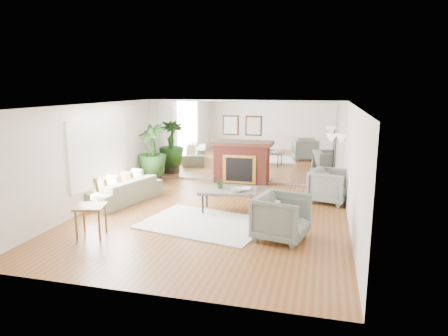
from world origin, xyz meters
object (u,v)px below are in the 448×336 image
(armchair_back, at_px, (330,186))
(potted_ficus, at_px, (152,152))
(coffee_table, at_px, (228,191))
(sofa, at_px, (125,190))
(armchair_front, at_px, (281,217))
(floor_lamp, at_px, (336,143))
(side_table, at_px, (91,210))
(fireplace, at_px, (241,162))

(armchair_back, height_order, potted_ficus, potted_ficus)
(armchair_back, distance_m, potted_ficus, 5.28)
(coffee_table, distance_m, sofa, 2.74)
(sofa, relative_size, armchair_front, 2.16)
(potted_ficus, bearing_deg, coffee_table, -36.75)
(coffee_table, distance_m, floor_lamp, 3.25)
(side_table, bearing_deg, coffee_table, 44.74)
(potted_ficus, relative_size, floor_lamp, 1.07)
(floor_lamp, bearing_deg, side_table, -138.15)
(armchair_back, bearing_deg, floor_lamp, 6.96)
(side_table, bearing_deg, floor_lamp, 41.85)
(fireplace, distance_m, side_table, 5.32)
(fireplace, relative_size, armchair_back, 2.20)
(coffee_table, bearing_deg, sofa, 177.57)
(sofa, bearing_deg, fireplace, 152.30)
(side_table, relative_size, potted_ficus, 0.37)
(coffee_table, relative_size, sofa, 0.68)
(fireplace, distance_m, floor_lamp, 2.92)
(coffee_table, distance_m, armchair_front, 2.01)
(potted_ficus, height_order, floor_lamp, potted_ficus)
(potted_ficus, bearing_deg, fireplace, 12.97)
(side_table, height_order, potted_ficus, potted_ficus)
(sofa, height_order, side_table, side_table)
(coffee_table, bearing_deg, potted_ficus, 143.25)
(armchair_front, height_order, potted_ficus, potted_ficus)
(coffee_table, xyz_separation_m, armchair_front, (1.40, -1.44, -0.05))
(sofa, distance_m, floor_lamp, 5.58)
(potted_ficus, bearing_deg, armchair_front, -39.96)
(armchair_back, xyz_separation_m, potted_ficus, (-5.20, 0.77, 0.53))
(armchair_front, bearing_deg, armchair_back, -4.96)
(floor_lamp, bearing_deg, coffee_table, -141.07)
(side_table, bearing_deg, potted_ficus, 98.67)
(side_table, distance_m, floor_lamp, 6.29)
(armchair_back, bearing_deg, side_table, 145.17)
(armchair_front, bearing_deg, floor_lamp, -3.64)
(sofa, height_order, potted_ficus, potted_ficus)
(armchair_front, distance_m, potted_ficus, 5.61)
(coffee_table, height_order, potted_ficus, potted_ficus)
(coffee_table, height_order, armchair_front, armchair_front)
(sofa, relative_size, floor_lamp, 1.24)
(sofa, xyz_separation_m, side_table, (0.51, -2.32, 0.22))
(coffee_table, relative_size, side_table, 2.10)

